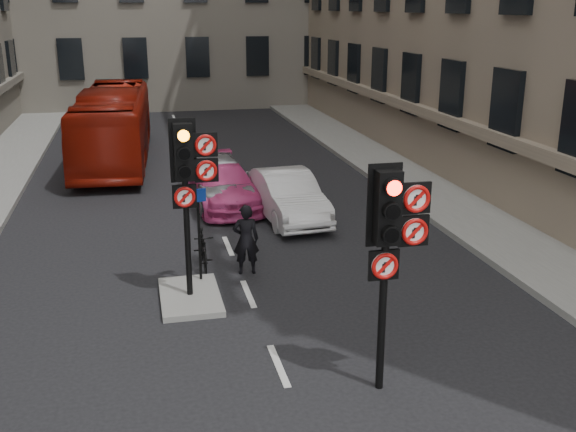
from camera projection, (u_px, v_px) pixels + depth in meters
name	position (u px, v px, depth m)	size (l,w,h in m)	color
pavement_right	(429.00, 187.00, 22.02)	(3.00, 50.00, 0.16)	gray
centre_island	(190.00, 297.00, 13.73)	(1.20, 2.00, 0.12)	gray
signal_near	(392.00, 231.00, 9.82)	(0.91, 0.40, 3.58)	black
signal_far	(189.00, 170.00, 12.95)	(0.91, 0.40, 3.58)	black
car_silver	(218.00, 178.00, 20.39)	(1.73, 4.30, 1.47)	#B1B5B9
car_white	(287.00, 196.00, 18.77)	(1.42, 4.06, 1.34)	silver
car_pink	(222.00, 184.00, 20.09)	(1.81, 4.45, 1.29)	#D73F86
bus_red	(114.00, 126.00, 25.47)	(2.35, 10.06, 2.80)	maroon
motorcycle	(203.00, 250.00, 15.27)	(0.42, 1.48, 0.89)	black
motorcyclist	(246.00, 239.00, 14.87)	(0.58, 0.38, 1.59)	black
info_sign	(199.00, 222.00, 14.07)	(0.34, 0.14, 2.01)	black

